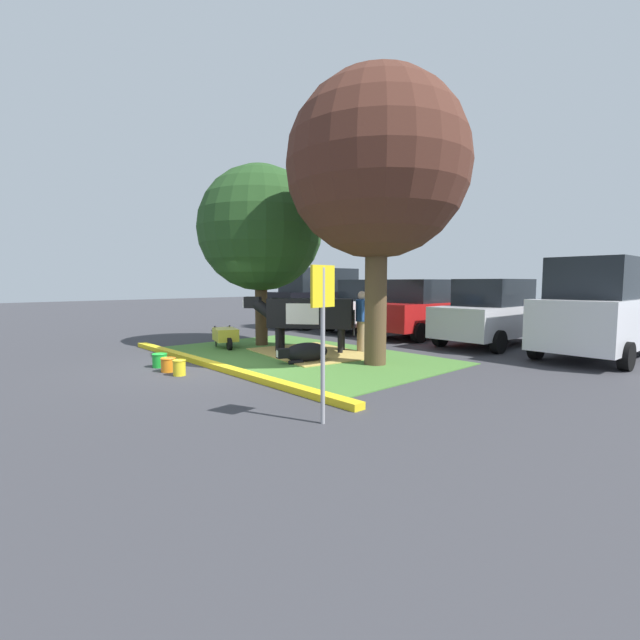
% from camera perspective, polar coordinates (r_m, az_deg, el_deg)
% --- Properties ---
extents(ground_plane, '(80.00, 80.00, 0.00)m').
position_cam_1_polar(ground_plane, '(10.45, -13.68, -5.76)').
color(ground_plane, '#38383D').
extents(grass_island, '(7.63, 4.71, 0.02)m').
position_cam_1_polar(grass_island, '(11.46, -2.62, -4.63)').
color(grass_island, '#477A33').
rests_on(grass_island, ground).
extents(curb_yellow, '(8.83, 0.24, 0.12)m').
position_cam_1_polar(curb_yellow, '(10.06, -13.72, -5.83)').
color(curb_yellow, yellow).
rests_on(curb_yellow, ground).
extents(hay_bedding, '(3.54, 2.88, 0.04)m').
position_cam_1_polar(hay_bedding, '(11.67, -1.09, -4.37)').
color(hay_bedding, tan).
rests_on(hay_bedding, ground).
extents(shade_tree_left, '(3.71, 3.71, 5.38)m').
position_cam_1_polar(shade_tree_left, '(13.31, -7.86, 11.79)').
color(shade_tree_left, '#4C3823').
rests_on(shade_tree_left, ground).
extents(shade_tree_right, '(4.13, 4.13, 6.60)m').
position_cam_1_polar(shade_tree_right, '(10.39, 7.54, 19.30)').
color(shade_tree_right, brown).
rests_on(shade_tree_right, ground).
extents(cow_holstein, '(2.69, 2.23, 1.52)m').
position_cam_1_polar(cow_holstein, '(11.92, -1.80, 0.87)').
color(cow_holstein, black).
rests_on(cow_holstein, ground).
extents(calf_lying, '(0.78, 1.33, 0.48)m').
position_cam_1_polar(calf_lying, '(10.42, -1.98, -4.32)').
color(calf_lying, black).
rests_on(calf_lying, ground).
extents(person_handler, '(0.40, 0.41, 1.68)m').
position_cam_1_polar(person_handler, '(11.90, 5.53, 0.07)').
color(person_handler, '#9E7F5B').
rests_on(person_handler, ground).
extents(wheelbarrow, '(1.61, 0.93, 0.63)m').
position_cam_1_polar(wheelbarrow, '(12.92, -12.33, -1.96)').
color(wheelbarrow, gold).
rests_on(wheelbarrow, ground).
extents(parking_sign, '(0.08, 0.44, 2.15)m').
position_cam_1_polar(parking_sign, '(5.78, 0.37, 0.95)').
color(parking_sign, '#99999E').
rests_on(parking_sign, ground).
extents(bucket_green, '(0.34, 0.34, 0.31)m').
position_cam_1_polar(bucket_green, '(10.52, -20.37, -4.97)').
color(bucket_green, green).
rests_on(bucket_green, ground).
extents(bucket_orange, '(0.32, 0.32, 0.30)m').
position_cam_1_polar(bucket_orange, '(9.92, -19.37, -5.55)').
color(bucket_orange, orange).
rests_on(bucket_orange, ground).
extents(bucket_yellow, '(0.28, 0.28, 0.33)m').
position_cam_1_polar(bucket_yellow, '(9.45, -18.05, -5.95)').
color(bucket_yellow, yellow).
rests_on(bucket_yellow, ground).
extents(suv_black, '(2.20, 4.64, 2.52)m').
position_cam_1_polar(suv_black, '(18.91, -0.10, 3.02)').
color(suv_black, black).
rests_on(suv_black, ground).
extents(hatchback_white, '(2.10, 4.44, 2.02)m').
position_cam_1_polar(hatchback_white, '(17.19, 6.83, 1.84)').
color(hatchback_white, silver).
rests_on(hatchback_white, ground).
extents(sedan_red, '(2.10, 4.44, 2.02)m').
position_cam_1_polar(sedan_red, '(15.77, 13.41, 1.45)').
color(sedan_red, red).
rests_on(sedan_red, ground).
extents(sedan_silver, '(2.10, 4.44, 2.02)m').
position_cam_1_polar(sedan_silver, '(14.24, 21.84, 0.86)').
color(sedan_silver, silver).
rests_on(sedan_silver, ground).
extents(suv_dark_grey, '(2.20, 4.64, 2.52)m').
position_cam_1_polar(suv_dark_grey, '(13.15, 33.07, 1.33)').
color(suv_dark_grey, silver).
rests_on(suv_dark_grey, ground).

